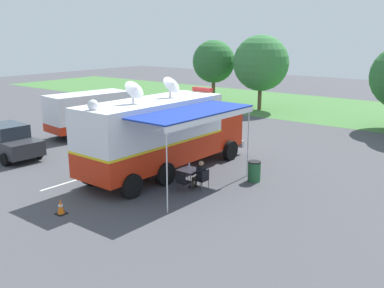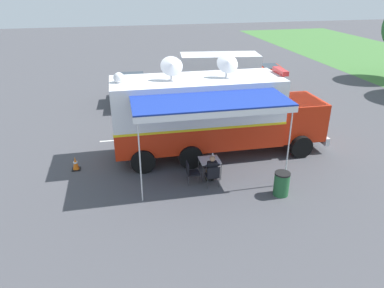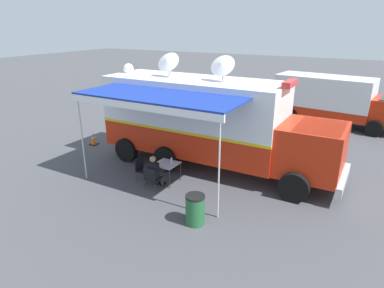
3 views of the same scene
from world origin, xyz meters
The scene contains 12 objects.
ground_plane centered at (0.00, 0.00, 0.00)m, with size 100.00×100.00×0.00m, color #47474C.
lot_stripe centered at (-2.31, -1.94, 0.00)m, with size 0.12×4.80×0.01m, color silver.
command_truck centered at (0.04, 0.75, 1.95)m, with size 4.92×9.52×4.53m.
folding_table centered at (2.10, 0.04, 0.67)m, with size 0.81×0.81×0.73m.
water_bottle centered at (1.99, 0.19, 0.83)m, with size 0.07×0.07×0.22m.
folding_chair_at_table centered at (2.90, -0.05, 0.51)m, with size 0.49×0.49×0.87m.
folding_chair_beside_table centered at (2.44, -0.81, 0.51)m, with size 0.49×0.49×0.87m.
seated_responder centered at (2.71, -0.05, 0.65)m, with size 0.66×0.56×1.25m.
trash_bin centered at (4.00, 2.25, 0.46)m, with size 0.57×0.57×0.91m.
traffic_cone centered at (0.38, -5.26, 0.28)m, with size 0.36×0.36×0.58m.
support_truck centered at (-8.86, 4.16, 1.39)m, with size 3.02×7.01×2.70m.
car_behind_truck centered at (-8.12, -2.34, 0.88)m, with size 4.30×2.21×1.76m.
Camera 3 is at (11.48, 6.28, 5.52)m, focal length 31.53 mm.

